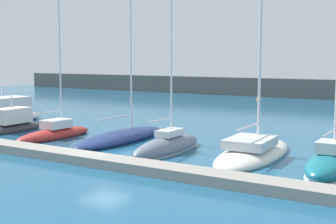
{
  "coord_description": "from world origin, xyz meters",
  "views": [
    {
      "loc": [
        16.5,
        -19.76,
        5.41
      ],
      "look_at": [
        1.83,
        3.77,
        2.22
      ],
      "focal_mm": 49.53,
      "sensor_mm": 36.0,
      "label": 1
    }
  ],
  "objects_px": {
    "sailboat_ivory_sixth": "(253,152)",
    "mooring_buoy_orange": "(259,100)",
    "sailboat_navy_fourth": "(121,136)",
    "sailboat_red_third": "(55,133)",
    "sailboat_slate_fifth": "(168,147)",
    "sailboat_teal_seventh": "(332,163)",
    "motorboat_charcoal_second": "(12,125)"
  },
  "relations": [
    {
      "from": "sailboat_ivory_sixth",
      "to": "mooring_buoy_orange",
      "type": "bearing_deg",
      "value": 17.84
    },
    {
      "from": "sailboat_ivory_sixth",
      "to": "sailboat_navy_fourth",
      "type": "bearing_deg",
      "value": 86.47
    },
    {
      "from": "sailboat_red_third",
      "to": "mooring_buoy_orange",
      "type": "distance_m",
      "value": 35.51
    },
    {
      "from": "sailboat_red_third",
      "to": "sailboat_navy_fourth",
      "type": "distance_m",
      "value": 4.84
    },
    {
      "from": "sailboat_slate_fifth",
      "to": "sailboat_teal_seventh",
      "type": "bearing_deg",
      "value": -89.06
    },
    {
      "from": "sailboat_red_third",
      "to": "mooring_buoy_orange",
      "type": "xyz_separation_m",
      "value": [
        1.16,
        35.49,
        -0.36
      ]
    },
    {
      "from": "sailboat_ivory_sixth",
      "to": "mooring_buoy_orange",
      "type": "relative_size",
      "value": 28.38
    },
    {
      "from": "sailboat_teal_seventh",
      "to": "motorboat_charcoal_second",
      "type": "bearing_deg",
      "value": 88.31
    },
    {
      "from": "sailboat_slate_fifth",
      "to": "sailboat_teal_seventh",
      "type": "xyz_separation_m",
      "value": [
        9.23,
        0.2,
        0.11
      ]
    },
    {
      "from": "sailboat_navy_fourth",
      "to": "mooring_buoy_orange",
      "type": "distance_m",
      "value": 34.19
    },
    {
      "from": "mooring_buoy_orange",
      "to": "sailboat_navy_fourth",
      "type": "bearing_deg",
      "value": -84.22
    },
    {
      "from": "sailboat_red_third",
      "to": "sailboat_navy_fourth",
      "type": "relative_size",
      "value": 0.61
    },
    {
      "from": "sailboat_navy_fourth",
      "to": "sailboat_ivory_sixth",
      "type": "bearing_deg",
      "value": -93.68
    },
    {
      "from": "motorboat_charcoal_second",
      "to": "sailboat_teal_seventh",
      "type": "distance_m",
      "value": 23.35
    },
    {
      "from": "motorboat_charcoal_second",
      "to": "sailboat_teal_seventh",
      "type": "height_order",
      "value": "sailboat_teal_seventh"
    },
    {
      "from": "sailboat_ivory_sixth",
      "to": "motorboat_charcoal_second",
      "type": "bearing_deg",
      "value": 89.78
    },
    {
      "from": "sailboat_red_third",
      "to": "sailboat_teal_seventh",
      "type": "relative_size",
      "value": 1.13
    },
    {
      "from": "sailboat_teal_seventh",
      "to": "mooring_buoy_orange",
      "type": "height_order",
      "value": "sailboat_teal_seventh"
    },
    {
      "from": "sailboat_red_third",
      "to": "sailboat_navy_fourth",
      "type": "height_order",
      "value": "sailboat_navy_fourth"
    },
    {
      "from": "sailboat_red_third",
      "to": "sailboat_ivory_sixth",
      "type": "bearing_deg",
      "value": -83.2
    },
    {
      "from": "motorboat_charcoal_second",
      "to": "sailboat_red_third",
      "type": "relative_size",
      "value": 0.6
    },
    {
      "from": "mooring_buoy_orange",
      "to": "sailboat_red_third",
      "type": "bearing_deg",
      "value": -91.87
    },
    {
      "from": "motorboat_charcoal_second",
      "to": "sailboat_ivory_sixth",
      "type": "distance_m",
      "value": 18.92
    },
    {
      "from": "motorboat_charcoal_second",
      "to": "sailboat_slate_fifth",
      "type": "relative_size",
      "value": 0.56
    },
    {
      "from": "sailboat_slate_fifth",
      "to": "sailboat_teal_seventh",
      "type": "distance_m",
      "value": 9.23
    },
    {
      "from": "mooring_buoy_orange",
      "to": "sailboat_slate_fifth",
      "type": "bearing_deg",
      "value": -77.33
    },
    {
      "from": "sailboat_navy_fourth",
      "to": "sailboat_teal_seventh",
      "type": "distance_m",
      "value": 13.82
    },
    {
      "from": "sailboat_ivory_sixth",
      "to": "sailboat_teal_seventh",
      "type": "xyz_separation_m",
      "value": [
        4.45,
        -1.12,
        0.12
      ]
    },
    {
      "from": "sailboat_teal_seventh",
      "to": "mooring_buoy_orange",
      "type": "xyz_separation_m",
      "value": [
        -17.2,
        35.28,
        -0.42
      ]
    },
    {
      "from": "sailboat_red_third",
      "to": "sailboat_slate_fifth",
      "type": "bearing_deg",
      "value": -88.57
    },
    {
      "from": "sailboat_red_third",
      "to": "sailboat_teal_seventh",
      "type": "xyz_separation_m",
      "value": [
        18.36,
        0.22,
        0.06
      ]
    },
    {
      "from": "sailboat_slate_fifth",
      "to": "sailboat_ivory_sixth",
      "type": "bearing_deg",
      "value": -74.92
    }
  ]
}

